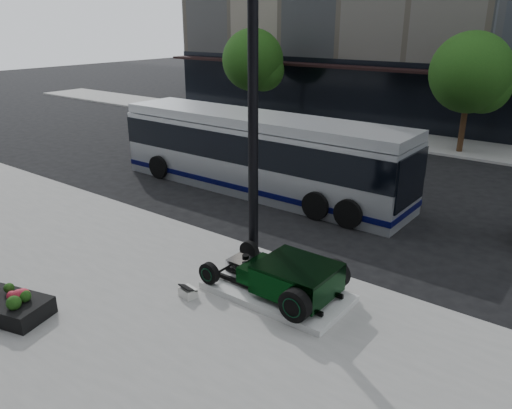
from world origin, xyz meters
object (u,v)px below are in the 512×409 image
Objects in this scene: lamppost at (253,115)px; hot_rod at (289,277)px; flower_planter at (5,305)px; transit_bus at (258,153)px.

hot_rod is at bearing -29.18° from lamppost.
hot_rod is 1.47× the size of flower_planter.
flower_planter is 0.18× the size of transit_bus.
lamppost is 3.93× the size of flower_planter.
hot_rod reaches higher than flower_planter.
hot_rod is 4.00m from lamppost.
hot_rod is at bearing 43.23° from flower_planter.
transit_bus reaches higher than flower_planter.
transit_bus is at bearing 132.04° from hot_rod.
transit_bus is (-5.62, 6.24, 0.79)m from hot_rod.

